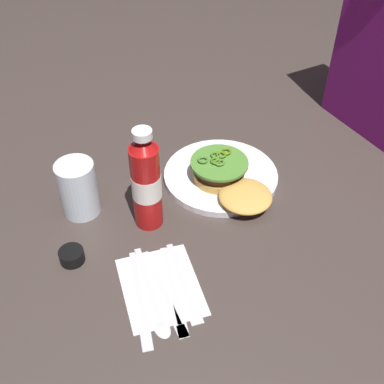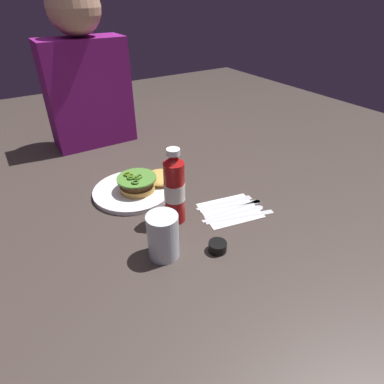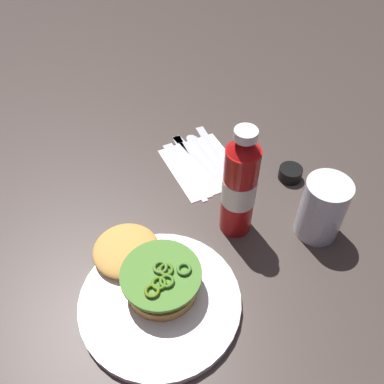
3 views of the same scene
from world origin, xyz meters
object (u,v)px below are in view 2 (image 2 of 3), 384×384
Objects in this scene: diner_person at (85,73)px; ketchup_bottle at (174,189)px; butter_knife at (245,215)px; fork_utensil at (229,201)px; napkin at (230,210)px; table_knife at (237,207)px; spoon_utensil at (242,211)px; condiment_cup at (218,247)px; steak_knife at (235,204)px; water_glass at (163,236)px; burger_sandwich at (146,181)px; dinner_plate at (133,191)px.

ketchup_bottle is at bearing -88.88° from diner_person.
butter_knife and fork_utensil have the same top height.
table_knife is at bearing -5.23° from napkin.
spoon_utensil is at bearing -74.98° from diner_person.
diner_person is at bearing 106.31° from fork_utensil.
table_knife is at bearing 36.22° from condiment_cup.
steak_knife is 0.78m from diner_person.
fork_utensil is at bearing 53.79° from napkin.
water_glass reaches higher than spoon_utensil.
condiment_cup is 0.08× the size of diner_person.
condiment_cup is at bearing -143.78° from table_knife.
spoon_utensil is 0.33× the size of diner_person.
water_glass is 2.54× the size of condiment_cup.
burger_sandwich reaches higher than butter_knife.
fork_utensil is 0.76m from diner_person.
water_glass is at bearing -96.14° from diner_person.
spoon_utensil is 0.02m from table_knife.
burger_sandwich is 0.34m from butter_knife.
dinner_plate is 1.37× the size of fork_utensil.
burger_sandwich is at bearing 125.26° from spoon_utensil.
spoon_utensil is 0.81m from diner_person.
steak_knife is 0.32× the size of diner_person.
condiment_cup is 0.24× the size of table_knife.
ketchup_bottle is at bearing 168.49° from steak_knife.
condiment_cup is 0.20m from table_knife.
dinner_plate is 0.32m from napkin.
steak_knife is (0.00, 0.04, 0.00)m from spoon_utensil.
water_glass is 0.30m from fork_utensil.
fork_utensil is (0.00, 0.04, 0.00)m from table_knife.
ketchup_bottle is at bearing 157.60° from spoon_utensil.
water_glass is 0.30m from steak_knife.
ketchup_bottle is 0.19m from condiment_cup.
napkin is at bearing -155.76° from steak_knife.
steak_knife is at bearing 86.40° from spoon_utensil.
burger_sandwich is 1.04× the size of spoon_utensil.
water_glass is 0.14m from condiment_cup.
dinner_plate reaches higher than spoon_utensil.
steak_knife is (0.01, 0.06, -0.00)m from butter_knife.
condiment_cup reaches higher than table_knife.
steak_knife is (0.00, 0.02, 0.00)m from table_knife.
fork_utensil is at bearing 18.48° from water_glass.
butter_knife is 1.11× the size of fork_utensil.
water_glass is 0.60× the size of table_knife.
ketchup_bottle is at bearing 151.04° from butter_knife.
burger_sandwich is 0.53m from diner_person.
diner_person is at bearing 91.12° from ketchup_bottle.
ketchup_bottle is 0.21m from steak_knife.
steak_knife is 0.02m from fork_utensil.
butter_knife is at bearing -111.29° from spoon_utensil.
water_glass reaches higher than burger_sandwich.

